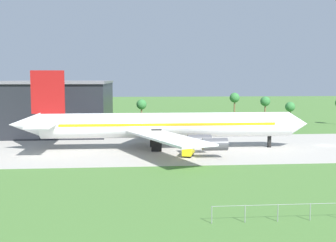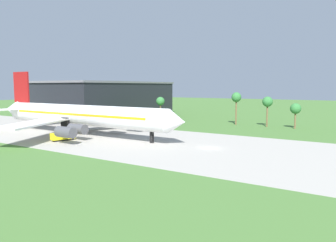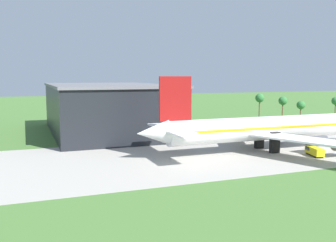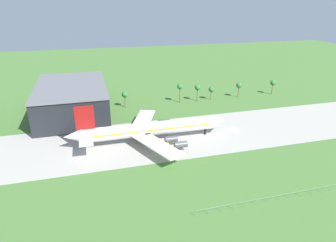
# 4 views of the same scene
# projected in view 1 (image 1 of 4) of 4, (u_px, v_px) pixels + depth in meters

# --- Properties ---
(ground_plane) EXTENTS (600.00, 600.00, 0.00)m
(ground_plane) POSITION_uv_depth(u_px,v_px,m) (325.00, 146.00, 107.61)
(ground_plane) COLOR #477233
(taxiway_strip) EXTENTS (320.00, 44.00, 0.02)m
(taxiway_strip) POSITION_uv_depth(u_px,v_px,m) (325.00, 145.00, 107.61)
(taxiway_strip) COLOR #A8A399
(taxiway_strip) RESTS_ON ground_plane
(jet_airliner) EXTENTS (72.57, 56.18, 18.98)m
(jet_airliner) POSITION_uv_depth(u_px,v_px,m) (163.00, 125.00, 101.92)
(jet_airliner) COLOR white
(jet_airliner) RESTS_ON ground_plane
(baggage_tug) EXTENTS (3.58, 6.43, 2.13)m
(baggage_tug) POSITION_uv_depth(u_px,v_px,m) (189.00, 150.00, 93.39)
(baggage_tug) COLOR black
(baggage_tug) RESTS_ON ground_plane
(terminal_building) EXTENTS (36.72, 61.20, 16.34)m
(terminal_building) POSITION_uv_depth(u_px,v_px,m) (57.00, 104.00, 145.21)
(terminal_building) COLOR black
(terminal_building) RESTS_ON ground_plane
(palm_tree_row) EXTENTS (102.50, 3.60, 12.01)m
(palm_tree_row) POSITION_uv_depth(u_px,v_px,m) (281.00, 103.00, 154.30)
(palm_tree_row) COLOR brown
(palm_tree_row) RESTS_ON ground_plane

